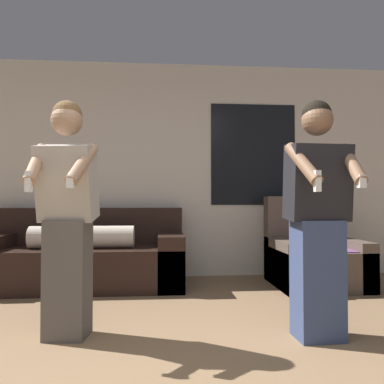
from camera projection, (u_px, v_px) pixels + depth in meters
wall_back at (159, 169)px, 4.76m from camera, size 6.46×0.07×2.70m
couch at (85, 258)px, 4.17m from camera, size 2.18×0.92×0.87m
armchair at (314, 257)px, 4.23m from camera, size 0.95×0.89×1.00m
person_left at (67, 215)px, 2.59m from camera, size 0.44×0.53×1.64m
person_right at (318, 217)px, 2.57m from camera, size 0.48×0.48×1.64m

